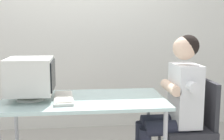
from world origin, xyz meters
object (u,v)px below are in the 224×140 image
at_px(keyboard, 64,98).
at_px(person_seated, 175,99).
at_px(office_chair, 193,122).
at_px(desk, 84,105).
at_px(crt_monitor, 31,76).

bearing_deg(keyboard, person_seated, 3.18).
bearing_deg(office_chair, keyboard, -177.30).
bearing_deg(desk, crt_monitor, 176.60).
relative_size(desk, keyboard, 3.03).
xyz_separation_m(crt_monitor, keyboard, (0.28, -0.04, -0.19)).
bearing_deg(office_chair, crt_monitor, -179.31).
distance_m(crt_monitor, office_chair, 1.54).
distance_m(desk, office_chair, 1.05).
bearing_deg(desk, office_chair, 2.49).
distance_m(keyboard, office_chair, 1.23).
height_order(desk, crt_monitor, crt_monitor).
distance_m(desk, keyboard, 0.19).
bearing_deg(person_seated, keyboard, -176.82).
bearing_deg(person_seated, desk, -176.97).
relative_size(desk, crt_monitor, 3.57).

